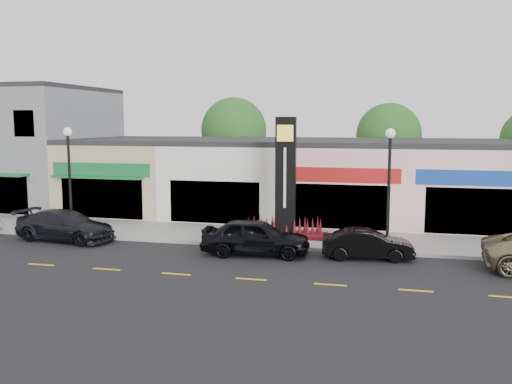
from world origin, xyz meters
TOP-DOWN VIEW (x-y plane):
  - ground at (0.00, 0.00)m, footprint 120.00×120.00m
  - sidewalk at (0.00, 4.35)m, footprint 52.00×4.30m
  - curb at (0.00, 2.10)m, footprint 52.00×0.20m
  - building_grey_2story at (-18.00, 11.48)m, footprint 12.00×10.95m
  - shop_beige at (-8.50, 11.46)m, footprint 7.00×10.85m
  - shop_cream at (-1.50, 11.47)m, footprint 7.00×10.01m
  - shop_pink_w at (5.50, 11.47)m, footprint 7.00×10.01m
  - shop_pink_e at (12.50, 11.47)m, footprint 7.00×10.01m
  - tree_rear_west at (-4.00, 19.50)m, footprint 5.20×5.20m
  - tree_rear_mid at (8.00, 19.50)m, footprint 4.80×4.80m
  - lamp_west_near at (-8.00, 2.50)m, footprint 0.44×0.44m
  - lamp_east_near at (8.00, 2.50)m, footprint 0.44×0.44m
  - pylon_sign at (3.00, 4.20)m, footprint 4.20×1.30m
  - car_dark_sedan at (-7.66, 1.40)m, footprint 2.72×5.42m
  - car_black_sedan at (2.30, 0.72)m, footprint 2.29×4.95m
  - car_black_conv at (7.17, 1.18)m, footprint 1.79×4.04m

SIDE VIEW (x-z plane):
  - ground at x=0.00m, z-range 0.00..0.00m
  - sidewalk at x=0.00m, z-range 0.00..0.15m
  - curb at x=0.00m, z-range 0.00..0.15m
  - car_black_conv at x=7.17m, z-range 0.00..1.29m
  - car_dark_sedan at x=-7.66m, z-range 0.00..1.51m
  - car_black_sedan at x=2.30m, z-range 0.00..1.64m
  - pylon_sign at x=3.00m, z-range -0.73..5.27m
  - shop_cream at x=-1.50m, z-range 0.00..4.80m
  - shop_pink_w at x=5.50m, z-range 0.00..4.80m
  - shop_pink_e at x=12.50m, z-range 0.00..4.80m
  - shop_beige at x=-8.50m, z-range 0.00..4.80m
  - lamp_west_near at x=-8.00m, z-range 0.74..6.21m
  - lamp_east_near at x=8.00m, z-range 0.74..6.21m
  - building_grey_2story at x=-18.00m, z-range -0.01..8.29m
  - tree_rear_mid at x=8.00m, z-range 1.24..8.53m
  - tree_rear_west at x=-4.00m, z-range 1.30..9.13m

